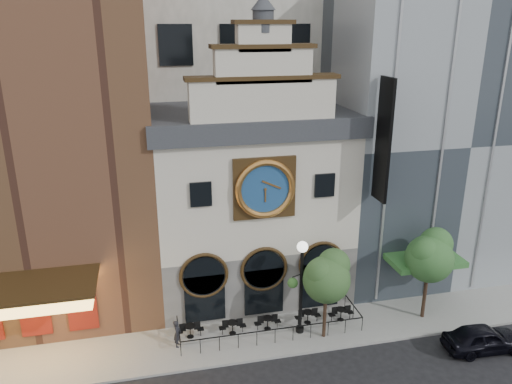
{
  "coord_description": "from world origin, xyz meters",
  "views": [
    {
      "loc": [
        -6.38,
        -21.95,
        17.48
      ],
      "look_at": [
        -0.01,
        6.0,
        7.62
      ],
      "focal_mm": 35.0,
      "sensor_mm": 36.0,
      "label": 1
    }
  ],
  "objects_px": {
    "bistro_3": "(308,316)",
    "tree_left": "(327,276)",
    "bistro_2": "(268,322)",
    "pedestrian": "(177,333)",
    "bistro_1": "(233,327)",
    "tree_right": "(430,255)",
    "bistro_0": "(190,330)",
    "car_right": "(484,338)",
    "bistro_4": "(341,313)",
    "lamppost": "(301,277)"
  },
  "relations": [
    {
      "from": "lamppost",
      "to": "bistro_0",
      "type": "bearing_deg",
      "value": 150.15
    },
    {
      "from": "bistro_4",
      "to": "pedestrian",
      "type": "height_order",
      "value": "pedestrian"
    },
    {
      "from": "pedestrian",
      "to": "bistro_4",
      "type": "bearing_deg",
      "value": -74.08
    },
    {
      "from": "bistro_1",
      "to": "pedestrian",
      "type": "xyz_separation_m",
      "value": [
        -3.22,
        -0.47,
        0.34
      ]
    },
    {
      "from": "bistro_0",
      "to": "bistro_3",
      "type": "relative_size",
      "value": 1.0
    },
    {
      "from": "bistro_2",
      "to": "tree_right",
      "type": "bearing_deg",
      "value": -4.71
    },
    {
      "from": "tree_right",
      "to": "tree_left",
      "type": "bearing_deg",
      "value": -175.04
    },
    {
      "from": "bistro_2",
      "to": "lamppost",
      "type": "distance_m",
      "value": 3.66
    },
    {
      "from": "bistro_1",
      "to": "bistro_4",
      "type": "xyz_separation_m",
      "value": [
        6.69,
        -0.09,
        0.0
      ]
    },
    {
      "from": "bistro_1",
      "to": "bistro_2",
      "type": "height_order",
      "value": "same"
    },
    {
      "from": "bistro_0",
      "to": "bistro_1",
      "type": "relative_size",
      "value": 1.0
    },
    {
      "from": "car_right",
      "to": "tree_right",
      "type": "xyz_separation_m",
      "value": [
        -1.57,
        3.62,
        3.58
      ]
    },
    {
      "from": "bistro_2",
      "to": "bistro_3",
      "type": "distance_m",
      "value": 2.53
    },
    {
      "from": "bistro_3",
      "to": "tree_right",
      "type": "height_order",
      "value": "tree_right"
    },
    {
      "from": "bistro_0",
      "to": "bistro_3",
      "type": "xyz_separation_m",
      "value": [
        7.08,
        -0.13,
        0.0
      ]
    },
    {
      "from": "bistro_1",
      "to": "bistro_0",
      "type": "bearing_deg",
      "value": 175.37
    },
    {
      "from": "bistro_2",
      "to": "bistro_0",
      "type": "bearing_deg",
      "value": 177.31
    },
    {
      "from": "bistro_0",
      "to": "bistro_2",
      "type": "xyz_separation_m",
      "value": [
        4.55,
        -0.21,
        0.0
      ]
    },
    {
      "from": "bistro_3",
      "to": "bistro_2",
      "type": "bearing_deg",
      "value": -178.08
    },
    {
      "from": "bistro_2",
      "to": "tree_left",
      "type": "xyz_separation_m",
      "value": [
        3.05,
        -1.38,
        3.45
      ]
    },
    {
      "from": "bistro_4",
      "to": "tree_right",
      "type": "bearing_deg",
      "value": -8.04
    },
    {
      "from": "bistro_2",
      "to": "car_right",
      "type": "height_order",
      "value": "car_right"
    },
    {
      "from": "bistro_0",
      "to": "car_right",
      "type": "bearing_deg",
      "value": -16.32
    },
    {
      "from": "bistro_2",
      "to": "tree_left",
      "type": "height_order",
      "value": "tree_left"
    },
    {
      "from": "bistro_2",
      "to": "bistro_3",
      "type": "xyz_separation_m",
      "value": [
        2.52,
        0.08,
        0.0
      ]
    },
    {
      "from": "bistro_2",
      "to": "tree_left",
      "type": "distance_m",
      "value": 4.81
    },
    {
      "from": "bistro_2",
      "to": "tree_right",
      "type": "relative_size",
      "value": 0.28
    },
    {
      "from": "bistro_4",
      "to": "tree_left",
      "type": "height_order",
      "value": "tree_left"
    },
    {
      "from": "pedestrian",
      "to": "tree_left",
      "type": "relative_size",
      "value": 0.3
    },
    {
      "from": "bistro_0",
      "to": "bistro_2",
      "type": "bearing_deg",
      "value": -2.69
    },
    {
      "from": "bistro_1",
      "to": "pedestrian",
      "type": "distance_m",
      "value": 3.27
    },
    {
      "from": "bistro_1",
      "to": "lamppost",
      "type": "distance_m",
      "value": 5.04
    },
    {
      "from": "bistro_2",
      "to": "pedestrian",
      "type": "height_order",
      "value": "pedestrian"
    },
    {
      "from": "pedestrian",
      "to": "lamppost",
      "type": "distance_m",
      "value": 7.63
    },
    {
      "from": "tree_right",
      "to": "pedestrian",
      "type": "bearing_deg",
      "value": 178.69
    },
    {
      "from": "bistro_0",
      "to": "bistro_1",
      "type": "height_order",
      "value": "same"
    },
    {
      "from": "bistro_0",
      "to": "car_right",
      "type": "height_order",
      "value": "car_right"
    },
    {
      "from": "bistro_4",
      "to": "tree_left",
      "type": "relative_size",
      "value": 0.3
    },
    {
      "from": "bistro_3",
      "to": "tree_left",
      "type": "distance_m",
      "value": 3.78
    },
    {
      "from": "bistro_0",
      "to": "pedestrian",
      "type": "relative_size",
      "value": 0.98
    },
    {
      "from": "lamppost",
      "to": "pedestrian",
      "type": "bearing_deg",
      "value": 156.37
    },
    {
      "from": "pedestrian",
      "to": "tree_right",
      "type": "relative_size",
      "value": 0.28
    },
    {
      "from": "bistro_2",
      "to": "lamppost",
      "type": "bearing_deg",
      "value": -20.74
    },
    {
      "from": "bistro_3",
      "to": "bistro_0",
      "type": "bearing_deg",
      "value": 178.95
    },
    {
      "from": "tree_left",
      "to": "bistro_4",
      "type": "bearing_deg",
      "value": 40.22
    },
    {
      "from": "bistro_1",
      "to": "car_right",
      "type": "bearing_deg",
      "value": -18.34
    },
    {
      "from": "bistro_0",
      "to": "tree_left",
      "type": "xyz_separation_m",
      "value": [
        7.61,
        -1.59,
        3.45
      ]
    },
    {
      "from": "bistro_2",
      "to": "bistro_4",
      "type": "height_order",
      "value": "same"
    },
    {
      "from": "bistro_4",
      "to": "tree_right",
      "type": "xyz_separation_m",
      "value": [
        5.12,
        -0.72,
        3.73
      ]
    },
    {
      "from": "bistro_0",
      "to": "bistro_2",
      "type": "distance_m",
      "value": 4.56
    }
  ]
}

